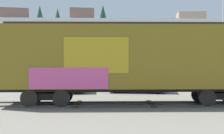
# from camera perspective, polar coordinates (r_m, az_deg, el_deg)

# --- Properties ---
(ground_plane) EXTENTS (260.00, 260.00, 0.00)m
(ground_plane) POSITION_cam_1_polar(r_m,az_deg,el_deg) (17.37, 5.46, -6.90)
(ground_plane) COLOR slate
(track) EXTENTS (60.02, 3.60, 0.08)m
(track) POSITION_cam_1_polar(r_m,az_deg,el_deg) (17.34, 4.93, -6.78)
(track) COLOR #4C4742
(track) RESTS_ON ground_plane
(freight_car) EXTENTS (15.01, 3.14, 4.57)m
(freight_car) POSITION_cam_1_polar(r_m,az_deg,el_deg) (17.11, 3.98, 1.63)
(freight_car) COLOR olive
(freight_car) RESTS_ON ground_plane
(flagpole) EXTENTS (1.36, 0.22, 9.81)m
(flagpole) POSITION_cam_1_polar(r_m,az_deg,el_deg) (31.30, 19.52, 7.93)
(flagpole) COLOR silver
(flagpole) RESTS_ON ground_plane
(hillside) EXTENTS (137.93, 35.70, 15.91)m
(hillside) POSITION_cam_1_polar(r_m,az_deg,el_deg) (83.44, -1.22, 3.75)
(hillside) COLOR silver
(hillside) RESTS_ON ground_plane
(parked_car_green) EXTENTS (4.26, 1.93, 1.62)m
(parked_car_green) POSITION_cam_1_polar(r_m,az_deg,el_deg) (23.04, -9.83, -2.73)
(parked_car_green) COLOR #1E5933
(parked_car_green) RESTS_ON ground_plane
(parked_car_blue) EXTENTS (4.69, 2.45, 1.87)m
(parked_car_blue) POSITION_cam_1_polar(r_m,az_deg,el_deg) (23.16, 4.57, -2.47)
(parked_car_blue) COLOR navy
(parked_car_blue) RESTS_ON ground_plane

